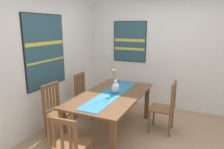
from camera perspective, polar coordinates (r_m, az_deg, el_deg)
name	(u,v)px	position (r m, az deg, el deg)	size (l,w,h in m)	color
ground_plane	(138,144)	(3.70, 7.03, -18.29)	(6.40, 6.40, 0.03)	#A37F5B
wall_back	(45,56)	(4.14, -17.81, 4.74)	(6.40, 0.12, 2.70)	silver
wall_side	(164,51)	(5.00, 13.98, 6.35)	(0.12, 6.40, 2.70)	silver
dining_table	(112,99)	(3.71, -0.08, -6.78)	(1.89, 0.99, 0.74)	brown
table_runner	(112,94)	(3.68, -0.08, -5.30)	(1.74, 0.36, 0.01)	#236B93
centerpiece_vase	(115,86)	(3.68, 0.90, -3.25)	(0.20, 0.24, 0.69)	silver
chair_0	(57,109)	(3.84, -14.91, -9.08)	(0.44, 0.44, 0.93)	brown
chair_1	(69,145)	(2.80, -11.70, -18.39)	(0.45, 0.45, 0.87)	brown
chair_2	(165,107)	(3.94, 14.39, -8.55)	(0.42, 0.42, 0.96)	brown
chair_3	(85,94)	(4.53, -7.37, -5.29)	(0.45, 0.45, 0.93)	brown
painting_on_back_wall	(45,51)	(4.04, -17.83, 6.11)	(1.02, 0.05, 1.34)	black
painting_on_side_wall	(130,42)	(5.14, 4.86, 8.99)	(0.05, 0.83, 0.97)	black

